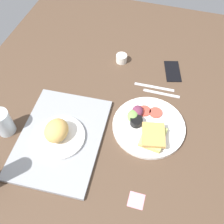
{
  "coord_description": "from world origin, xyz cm",
  "views": [
    {
      "loc": [
        -60.39,
        -15.45,
        92.88
      ],
      "look_at": [
        2.0,
        3.0,
        4.0
      ],
      "focal_mm": 41.64,
      "sensor_mm": 36.0,
      "label": 1
    }
  ],
  "objects_px": {
    "serving_tray": "(61,138)",
    "sticky_note": "(136,200)",
    "plate_with_salad": "(148,126)",
    "bread_plate_near": "(58,133)",
    "drinking_glass": "(3,123)",
    "cell_phone": "(173,71)",
    "fork": "(161,93)",
    "espresso_cup": "(122,58)",
    "knife": "(154,87)"
  },
  "relations": [
    {
      "from": "drinking_glass",
      "to": "espresso_cup",
      "type": "xyz_separation_m",
      "value": [
        0.54,
        -0.35,
        -0.04
      ]
    },
    {
      "from": "fork",
      "to": "bread_plate_near",
      "type": "bearing_deg",
      "value": 44.17
    },
    {
      "from": "serving_tray",
      "to": "sticky_note",
      "type": "relative_size",
      "value": 8.04
    },
    {
      "from": "plate_with_salad",
      "to": "fork",
      "type": "bearing_deg",
      "value": -6.64
    },
    {
      "from": "plate_with_salad",
      "to": "espresso_cup",
      "type": "height_order",
      "value": "plate_with_salad"
    },
    {
      "from": "cell_phone",
      "to": "espresso_cup",
      "type": "bearing_deg",
      "value": 74.91
    },
    {
      "from": "plate_with_salad",
      "to": "drinking_glass",
      "type": "bearing_deg",
      "value": 107.48
    },
    {
      "from": "plate_with_salad",
      "to": "cell_phone",
      "type": "relative_size",
      "value": 2.13
    },
    {
      "from": "espresso_cup",
      "to": "bread_plate_near",
      "type": "bearing_deg",
      "value": 166.91
    },
    {
      "from": "drinking_glass",
      "to": "fork",
      "type": "distance_m",
      "value": 0.7
    },
    {
      "from": "plate_with_salad",
      "to": "drinking_glass",
      "type": "relative_size",
      "value": 2.65
    },
    {
      "from": "cell_phone",
      "to": "drinking_glass",
      "type": "bearing_deg",
      "value": 116.11
    },
    {
      "from": "fork",
      "to": "sticky_note",
      "type": "height_order",
      "value": "fork"
    },
    {
      "from": "sticky_note",
      "to": "cell_phone",
      "type": "bearing_deg",
      "value": -2.23
    },
    {
      "from": "fork",
      "to": "cell_phone",
      "type": "distance_m",
      "value": 0.16
    },
    {
      "from": "serving_tray",
      "to": "knife",
      "type": "relative_size",
      "value": 2.37
    },
    {
      "from": "sticky_note",
      "to": "drinking_glass",
      "type": "bearing_deg",
      "value": 77.3
    },
    {
      "from": "espresso_cup",
      "to": "sticky_note",
      "type": "height_order",
      "value": "espresso_cup"
    },
    {
      "from": "serving_tray",
      "to": "bread_plate_near",
      "type": "height_order",
      "value": "bread_plate_near"
    },
    {
      "from": "sticky_note",
      "to": "fork",
      "type": "bearing_deg",
      "value": 0.16
    },
    {
      "from": "plate_with_salad",
      "to": "espresso_cup",
      "type": "bearing_deg",
      "value": 30.28
    },
    {
      "from": "knife",
      "to": "sticky_note",
      "type": "distance_m",
      "value": 0.55
    },
    {
      "from": "serving_tray",
      "to": "sticky_note",
      "type": "distance_m",
      "value": 0.39
    },
    {
      "from": "drinking_glass",
      "to": "cell_phone",
      "type": "distance_m",
      "value": 0.82
    },
    {
      "from": "plate_with_salad",
      "to": "fork",
      "type": "xyz_separation_m",
      "value": [
        0.21,
        -0.02,
        -0.01
      ]
    },
    {
      "from": "serving_tray",
      "to": "drinking_glass",
      "type": "height_order",
      "value": "drinking_glass"
    },
    {
      "from": "serving_tray",
      "to": "espresso_cup",
      "type": "xyz_separation_m",
      "value": [
        0.52,
        -0.12,
        0.01
      ]
    },
    {
      "from": "fork",
      "to": "plate_with_salad",
      "type": "bearing_deg",
      "value": 82.19
    },
    {
      "from": "plate_with_salad",
      "to": "espresso_cup",
      "type": "xyz_separation_m",
      "value": [
        0.37,
        0.21,
        0.0
      ]
    },
    {
      "from": "serving_tray",
      "to": "drinking_glass",
      "type": "bearing_deg",
      "value": 96.52
    },
    {
      "from": "serving_tray",
      "to": "fork",
      "type": "distance_m",
      "value": 0.5
    },
    {
      "from": "fork",
      "to": "cell_phone",
      "type": "bearing_deg",
      "value": -101.04
    },
    {
      "from": "plate_with_salad",
      "to": "cell_phone",
      "type": "xyz_separation_m",
      "value": [
        0.37,
        -0.05,
        -0.01
      ]
    },
    {
      "from": "plate_with_salad",
      "to": "sticky_note",
      "type": "relative_size",
      "value": 5.48
    },
    {
      "from": "serving_tray",
      "to": "bread_plate_near",
      "type": "bearing_deg",
      "value": 145.4
    },
    {
      "from": "knife",
      "to": "fork",
      "type": "bearing_deg",
      "value": 140.98
    },
    {
      "from": "knife",
      "to": "sticky_note",
      "type": "xyz_separation_m",
      "value": [
        -0.55,
        -0.04,
        -0.0
      ]
    },
    {
      "from": "plate_with_salad",
      "to": "sticky_note",
      "type": "bearing_deg",
      "value": -175.31
    },
    {
      "from": "fork",
      "to": "espresso_cup",
      "type": "bearing_deg",
      "value": -34.95
    },
    {
      "from": "bread_plate_near",
      "to": "drinking_glass",
      "type": "height_order",
      "value": "drinking_glass"
    },
    {
      "from": "cell_phone",
      "to": "bread_plate_near",
      "type": "bearing_deg",
      "value": 128.17
    },
    {
      "from": "serving_tray",
      "to": "plate_with_salad",
      "type": "relative_size",
      "value": 1.47
    },
    {
      "from": "knife",
      "to": "sticky_note",
      "type": "height_order",
      "value": "knife"
    },
    {
      "from": "espresso_cup",
      "to": "drinking_glass",
      "type": "bearing_deg",
      "value": 147.15
    },
    {
      "from": "bread_plate_near",
      "to": "cell_phone",
      "type": "relative_size",
      "value": 1.43
    },
    {
      "from": "drinking_glass",
      "to": "fork",
      "type": "relative_size",
      "value": 0.68
    },
    {
      "from": "knife",
      "to": "sticky_note",
      "type": "relative_size",
      "value": 3.39
    },
    {
      "from": "plate_with_salad",
      "to": "fork",
      "type": "relative_size",
      "value": 1.8
    },
    {
      "from": "drinking_glass",
      "to": "sticky_note",
      "type": "height_order",
      "value": "drinking_glass"
    },
    {
      "from": "drinking_glass",
      "to": "espresso_cup",
      "type": "bearing_deg",
      "value": -32.85
    }
  ]
}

